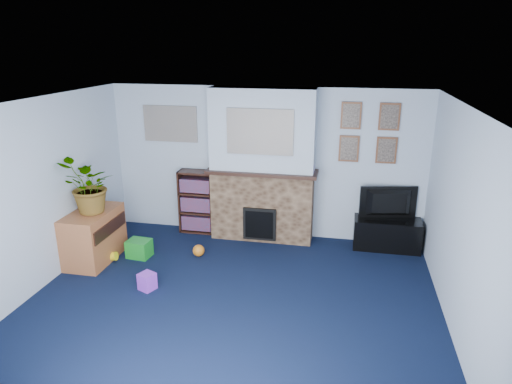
% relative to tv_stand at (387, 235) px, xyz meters
% --- Properties ---
extents(floor, '(5.00, 4.50, 0.01)m').
position_rel_tv_stand_xyz_m(floor, '(-1.95, -2.03, -0.23)').
color(floor, black).
rests_on(floor, ground).
extents(ceiling, '(5.00, 4.50, 0.01)m').
position_rel_tv_stand_xyz_m(ceiling, '(-1.95, -2.03, 2.17)').
color(ceiling, white).
rests_on(ceiling, wall_back).
extents(wall_back, '(5.00, 0.04, 2.40)m').
position_rel_tv_stand_xyz_m(wall_back, '(-1.95, 0.22, 0.97)').
color(wall_back, '#ADBCD1').
rests_on(wall_back, ground).
extents(wall_front, '(5.00, 0.04, 2.40)m').
position_rel_tv_stand_xyz_m(wall_front, '(-1.95, -4.28, 0.97)').
color(wall_front, '#ADBCD1').
rests_on(wall_front, ground).
extents(wall_left, '(0.04, 4.50, 2.40)m').
position_rel_tv_stand_xyz_m(wall_left, '(-4.45, -2.03, 0.97)').
color(wall_left, '#ADBCD1').
rests_on(wall_left, ground).
extents(wall_right, '(0.04, 4.50, 2.40)m').
position_rel_tv_stand_xyz_m(wall_right, '(0.55, -2.03, 0.97)').
color(wall_right, '#ADBCD1').
rests_on(wall_right, ground).
extents(chimney_breast, '(1.72, 0.50, 2.40)m').
position_rel_tv_stand_xyz_m(chimney_breast, '(-1.95, 0.02, 0.96)').
color(chimney_breast, brown).
rests_on(chimney_breast, ground).
extents(collage_main, '(1.00, 0.03, 0.68)m').
position_rel_tv_stand_xyz_m(collage_main, '(-1.95, -0.19, 1.55)').
color(collage_main, gray).
rests_on(collage_main, chimney_breast).
extents(collage_left, '(0.90, 0.03, 0.58)m').
position_rel_tv_stand_xyz_m(collage_left, '(-3.50, 0.21, 1.55)').
color(collage_left, gray).
rests_on(collage_left, wall_back).
extents(portrait_tl, '(0.30, 0.03, 0.40)m').
position_rel_tv_stand_xyz_m(portrait_tl, '(-0.65, 0.20, 1.77)').
color(portrait_tl, brown).
rests_on(portrait_tl, wall_back).
extents(portrait_tr, '(0.30, 0.03, 0.40)m').
position_rel_tv_stand_xyz_m(portrait_tr, '(-0.10, 0.20, 1.77)').
color(portrait_tr, brown).
rests_on(portrait_tr, wall_back).
extents(portrait_bl, '(0.30, 0.03, 0.40)m').
position_rel_tv_stand_xyz_m(portrait_bl, '(-0.65, 0.20, 1.27)').
color(portrait_bl, brown).
rests_on(portrait_bl, wall_back).
extents(portrait_br, '(0.30, 0.03, 0.40)m').
position_rel_tv_stand_xyz_m(portrait_br, '(-0.10, 0.20, 1.27)').
color(portrait_br, brown).
rests_on(portrait_br, wall_back).
extents(tv_stand, '(1.00, 0.42, 0.47)m').
position_rel_tv_stand_xyz_m(tv_stand, '(0.00, 0.00, 0.00)').
color(tv_stand, black).
rests_on(tv_stand, ground).
extents(television, '(0.87, 0.28, 0.50)m').
position_rel_tv_stand_xyz_m(television, '(0.00, 0.02, 0.50)').
color(television, black).
rests_on(television, tv_stand).
extents(bookshelf, '(0.58, 0.28, 1.05)m').
position_rel_tv_stand_xyz_m(bookshelf, '(-3.05, 0.08, 0.28)').
color(bookshelf, black).
rests_on(bookshelf, ground).
extents(sideboard, '(0.53, 0.96, 0.75)m').
position_rel_tv_stand_xyz_m(sideboard, '(-4.19, -1.24, 0.12)').
color(sideboard, '#9F5933').
rests_on(sideboard, ground).
extents(potted_plant, '(0.66, 0.75, 0.79)m').
position_rel_tv_stand_xyz_m(potted_plant, '(-4.14, -1.29, 0.92)').
color(potted_plant, '#26661E').
rests_on(potted_plant, sideboard).
extents(mantel_clock, '(0.09, 0.05, 0.13)m').
position_rel_tv_stand_xyz_m(mantel_clock, '(-1.93, -0.03, 1.00)').
color(mantel_clock, gold).
rests_on(mantel_clock, chimney_breast).
extents(mantel_candle, '(0.05, 0.05, 0.15)m').
position_rel_tv_stand_xyz_m(mantel_candle, '(-1.66, -0.03, 1.01)').
color(mantel_candle, '#B2BFC6').
rests_on(mantel_candle, chimney_breast).
extents(mantel_teddy, '(0.14, 0.14, 0.14)m').
position_rel_tv_stand_xyz_m(mantel_teddy, '(-2.50, -0.03, 0.99)').
color(mantel_teddy, gray).
rests_on(mantel_teddy, chimney_breast).
extents(mantel_can, '(0.06, 0.06, 0.12)m').
position_rel_tv_stand_xyz_m(mantel_can, '(-1.18, -0.03, 0.99)').
color(mantel_can, purple).
rests_on(mantel_can, chimney_breast).
extents(green_crate, '(0.35, 0.29, 0.26)m').
position_rel_tv_stand_xyz_m(green_crate, '(-3.60, -1.03, -0.09)').
color(green_crate, '#198C26').
rests_on(green_crate, ground).
extents(toy_ball, '(0.18, 0.18, 0.18)m').
position_rel_tv_stand_xyz_m(toy_ball, '(-2.75, -0.84, -0.14)').
color(toy_ball, orange).
rests_on(toy_ball, ground).
extents(toy_block, '(0.24, 0.24, 0.22)m').
position_rel_tv_stand_xyz_m(toy_block, '(-3.09, -1.89, -0.12)').
color(toy_block, purple).
rests_on(toy_block, ground).
extents(toy_tube, '(0.29, 0.13, 0.16)m').
position_rel_tv_stand_xyz_m(toy_tube, '(-3.99, -1.25, -0.16)').
color(toy_tube, yellow).
rests_on(toy_tube, ground).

